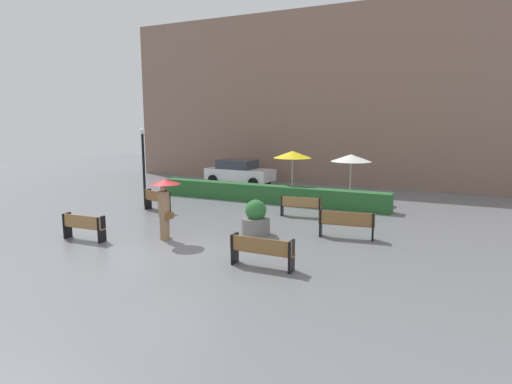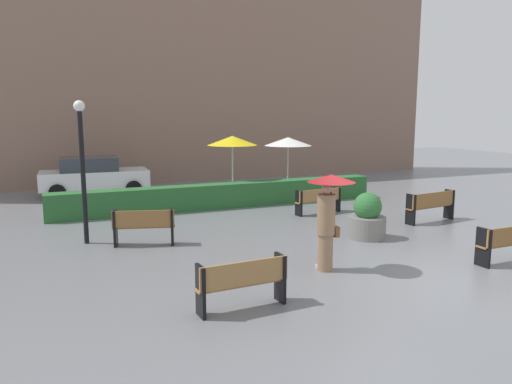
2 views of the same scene
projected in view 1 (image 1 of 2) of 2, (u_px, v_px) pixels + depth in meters
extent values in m
plane|color=slate|center=(176.00, 251.00, 13.08)|extent=(60.00, 60.00, 0.00)
cube|color=#9E7242|center=(85.00, 227.00, 14.21)|extent=(1.61, 0.33, 0.04)
cube|color=#9E7242|center=(81.00, 221.00, 14.04)|extent=(1.60, 0.13, 0.41)
cube|color=black|center=(67.00, 225.00, 14.47)|extent=(0.08, 0.34, 0.87)
cube|color=black|center=(102.00, 229.00, 13.91)|extent=(0.08, 0.34, 0.87)
cube|color=#9E7242|center=(301.00, 206.00, 17.71)|extent=(1.74, 0.46, 0.04)
cube|color=#9E7242|center=(300.00, 202.00, 17.54)|extent=(1.71, 0.27, 0.39)
cube|color=black|center=(282.00, 206.00, 17.93)|extent=(0.10, 0.34, 0.84)
cube|color=black|center=(320.00, 208.00, 17.45)|extent=(0.10, 0.34, 0.84)
cube|color=olive|center=(158.00, 201.00, 18.76)|extent=(1.54, 0.67, 0.04)
cube|color=olive|center=(155.00, 196.00, 18.62)|extent=(1.48, 0.46, 0.42)
cube|color=black|center=(148.00, 199.00, 19.21)|extent=(0.16, 0.35, 0.92)
cube|color=black|center=(167.00, 203.00, 18.29)|extent=(0.16, 0.35, 0.92)
cube|color=olive|center=(263.00, 252.00, 11.53)|extent=(1.80, 0.30, 0.04)
cube|color=olive|center=(260.00, 246.00, 11.35)|extent=(1.80, 0.06, 0.41)
cube|color=black|center=(235.00, 248.00, 11.86)|extent=(0.06, 0.38, 0.85)
cube|color=black|center=(291.00, 256.00, 11.16)|extent=(0.06, 0.38, 0.85)
cube|color=olive|center=(347.00, 224.00, 14.44)|extent=(1.88, 0.48, 0.04)
cube|color=olive|center=(346.00, 218.00, 14.26)|extent=(1.85, 0.28, 0.44)
cube|color=black|center=(321.00, 223.00, 14.69)|extent=(0.10, 0.35, 0.93)
cube|color=black|center=(373.00, 227.00, 14.15)|extent=(0.10, 0.35, 0.93)
cylinder|color=#8C6B4C|center=(165.00, 228.00, 14.27)|extent=(0.32, 0.32, 0.79)
cube|color=#B2A599|center=(166.00, 238.00, 14.38)|extent=(0.30, 0.35, 0.08)
cylinder|color=#8C6B4C|center=(164.00, 204.00, 14.13)|extent=(0.38, 0.38, 0.85)
sphere|color=tan|center=(163.00, 188.00, 14.05)|extent=(0.21, 0.21, 0.21)
cube|color=brown|center=(170.00, 216.00, 14.10)|extent=(0.13, 0.29, 0.22)
cylinder|color=black|center=(166.00, 195.00, 14.03)|extent=(0.02, 0.02, 0.90)
cone|color=maroon|center=(165.00, 182.00, 13.96)|extent=(1.00, 1.00, 0.16)
cylinder|color=slate|center=(256.00, 226.00, 14.94)|extent=(1.00, 1.00, 0.58)
sphere|color=#2D6B33|center=(256.00, 210.00, 14.85)|extent=(0.75, 0.75, 0.75)
cylinder|color=black|center=(144.00, 170.00, 19.80)|extent=(0.12, 0.12, 3.36)
sphere|color=white|center=(142.00, 131.00, 19.51)|extent=(0.28, 0.28, 0.28)
cylinder|color=silver|center=(292.00, 177.00, 21.42)|extent=(0.06, 0.06, 2.29)
cone|color=yellow|center=(293.00, 154.00, 21.23)|extent=(1.91, 1.91, 0.35)
cylinder|color=silver|center=(350.00, 180.00, 20.94)|extent=(0.06, 0.06, 2.16)
cone|color=white|center=(351.00, 158.00, 20.76)|extent=(1.96, 1.96, 0.35)
cube|color=#28602D|center=(267.00, 194.00, 20.78)|extent=(11.77, 0.70, 0.85)
cube|color=#846656|center=(327.00, 98.00, 26.45)|extent=(28.00, 1.20, 10.71)
cube|color=silver|center=(240.00, 174.00, 26.50)|extent=(4.27, 1.94, 0.70)
cube|color=#333842|center=(237.00, 164.00, 26.49)|extent=(2.27, 1.71, 0.55)
cylinder|color=black|center=(267.00, 180.00, 26.66)|extent=(0.65, 0.25, 0.64)
cylinder|color=black|center=(253.00, 183.00, 25.13)|extent=(0.65, 0.25, 0.64)
cylinder|color=black|center=(228.00, 177.00, 27.98)|extent=(0.65, 0.25, 0.64)
cylinder|color=black|center=(213.00, 180.00, 26.46)|extent=(0.65, 0.25, 0.64)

